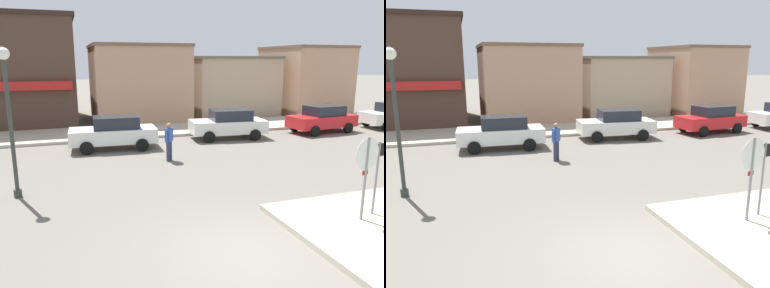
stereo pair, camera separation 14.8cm
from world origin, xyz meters
TOP-DOWN VIEW (x-y plane):
  - ground_plane at (0.00, 0.00)m, footprint 160.00×160.00m
  - kerb_far at (0.00, 14.81)m, footprint 80.00×4.00m
  - stop_sign at (3.39, 0.49)m, footprint 0.81×0.14m
  - one_way_sign at (3.95, 0.69)m, footprint 0.60×0.10m
  - lamp_post at (-5.15, 5.48)m, footprint 0.36×0.36m
  - parked_car_nearest at (-1.50, 11.01)m, footprint 4.09×2.05m
  - parked_car_second at (4.63, 11.53)m, footprint 4.16×2.21m
  - parked_car_third at (10.53, 11.40)m, footprint 4.15×2.19m
  - pedestrian_crossing_near at (0.40, 8.09)m, footprint 0.43×0.47m
  - building_corner_shop at (-7.43, 21.02)m, footprint 9.38×8.92m
  - building_storefront_left_near at (1.31, 19.80)m, footprint 6.23×6.89m
  - building_storefront_left_mid at (8.35, 21.10)m, footprint 6.36×7.83m
  - building_storefront_right_near at (14.78, 19.50)m, footprint 5.14×6.33m

SIDE VIEW (x-z plane):
  - ground_plane at x=0.00m, z-range 0.00..0.00m
  - kerb_far at x=0.00m, z-range 0.00..0.15m
  - parked_car_nearest at x=-1.50m, z-range 0.03..1.59m
  - parked_car_second at x=4.63m, z-range 0.03..1.59m
  - parked_car_third at x=10.53m, z-range 0.03..1.59m
  - pedestrian_crossing_near at x=0.40m, z-range 0.06..1.67m
  - one_way_sign at x=3.95m, z-range 0.28..2.38m
  - stop_sign at x=3.39m, z-range 0.37..2.67m
  - building_storefront_left_mid at x=8.35m, z-range 0.00..4.41m
  - building_storefront_left_near at x=1.31m, z-range 0.00..5.16m
  - building_storefront_right_near at x=14.78m, z-range 0.00..5.19m
  - lamp_post at x=-5.15m, z-range 0.69..5.23m
  - building_corner_shop at x=-7.43m, z-range 0.00..6.85m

